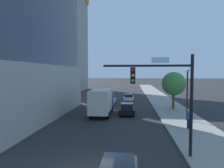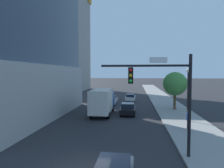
% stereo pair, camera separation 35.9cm
% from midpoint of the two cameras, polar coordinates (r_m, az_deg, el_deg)
% --- Properties ---
extents(sidewalk, '(4.88, 120.00, 0.15)m').
position_cam_midpoint_polar(sidewalk, '(30.94, 17.21, -6.93)').
color(sidewalk, gray).
rests_on(sidewalk, ground).
extents(construction_building, '(14.17, 23.61, 39.26)m').
position_cam_midpoint_polar(construction_building, '(65.66, -13.44, 13.60)').
color(construction_building, '#9E9B93').
rests_on(construction_building, ground).
extents(traffic_light_pole, '(5.69, 0.48, 6.45)m').
position_cam_midpoint_polar(traffic_light_pole, '(12.93, 15.11, -0.99)').
color(traffic_light_pole, black).
rests_on(traffic_light_pole, sidewalk).
extents(street_lamp, '(0.44, 0.44, 5.80)m').
position_cam_midpoint_polar(street_lamp, '(23.45, 21.45, -0.67)').
color(street_lamp, black).
rests_on(street_lamp, sidewalk).
extents(street_tree, '(3.44, 3.44, 5.45)m').
position_cam_midpoint_polar(street_tree, '(30.31, 18.00, 0.05)').
color(street_tree, brown).
rests_on(street_tree, sidewalk).
extents(car_white, '(1.87, 4.49, 1.38)m').
position_cam_midpoint_polar(car_white, '(38.91, 5.57, -3.87)').
color(car_white, silver).
rests_on(car_white, ground).
extents(car_black, '(1.94, 4.49, 1.48)m').
position_cam_midpoint_polar(car_black, '(26.40, 4.99, -7.08)').
color(car_black, black).
rests_on(car_black, ground).
extents(car_silver, '(1.92, 4.54, 1.47)m').
position_cam_midpoint_polar(car_silver, '(34.44, -0.05, -4.67)').
color(car_silver, '#B7B7BC').
rests_on(car_silver, ground).
extents(box_truck, '(2.36, 6.93, 3.35)m').
position_cam_midpoint_polar(box_truck, '(25.61, -2.41, -4.89)').
color(box_truck, '#1E4799').
rests_on(box_truck, ground).
extents(pedestrian_blue_shirt, '(0.34, 0.34, 1.81)m').
position_cam_midpoint_polar(pedestrian_blue_shirt, '(20.39, 21.67, -9.36)').
color(pedestrian_blue_shirt, black).
rests_on(pedestrian_blue_shirt, sidewalk).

